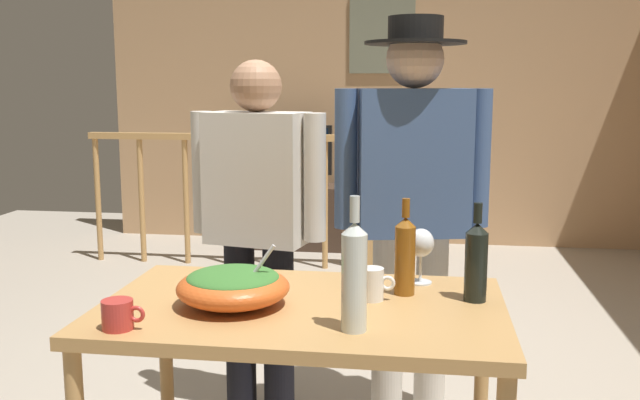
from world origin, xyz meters
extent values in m
plane|color=#9E9384|center=(0.00, 0.00, 0.00)|extent=(8.24, 8.24, 0.00)
cube|color=tan|center=(0.00, 3.17, 1.25)|extent=(4.83, 0.10, 2.51)
cube|color=#6B6F5A|center=(0.04, 3.11, 1.84)|extent=(0.56, 0.03, 0.68)
cylinder|color=#B2844C|center=(-2.16, 2.12, 0.49)|extent=(0.04, 0.04, 0.99)
cylinder|color=#B2844C|center=(-1.80, 2.12, 0.49)|extent=(0.04, 0.04, 0.99)
cylinder|color=#B2844C|center=(-1.43, 2.12, 0.49)|extent=(0.04, 0.04, 0.99)
cylinder|color=#B2844C|center=(-1.06, 2.12, 0.49)|extent=(0.04, 0.04, 0.99)
cylinder|color=#B2844C|center=(-0.69, 2.12, 0.49)|extent=(0.04, 0.04, 0.99)
cylinder|color=#B2844C|center=(-0.32, 2.12, 0.49)|extent=(0.04, 0.04, 0.99)
cylinder|color=#B2844C|center=(0.05, 2.12, 0.49)|extent=(0.04, 0.04, 0.99)
cube|color=#B2844C|center=(-1.06, 2.12, 1.01)|extent=(2.29, 0.07, 0.05)
cube|color=#B2844C|center=(0.05, 2.12, 0.54)|extent=(0.10, 0.10, 1.09)
cube|color=#38281E|center=(-0.70, 2.82, 0.27)|extent=(0.90, 0.40, 0.55)
cube|color=black|center=(-0.70, 2.82, 0.56)|extent=(0.20, 0.12, 0.02)
cylinder|color=black|center=(-0.70, 2.82, 0.61)|extent=(0.03, 0.03, 0.08)
cube|color=black|center=(-0.70, 2.79, 0.86)|extent=(0.68, 0.06, 0.42)
cube|color=black|center=(-0.70, 2.76, 0.86)|extent=(0.63, 0.01, 0.38)
cube|color=#B2844C|center=(0.06, -1.10, 0.73)|extent=(1.24, 0.77, 0.04)
cylinder|color=#B2844C|center=(-0.52, -0.76, 0.36)|extent=(0.05, 0.05, 0.71)
cylinder|color=#B2844C|center=(0.64, -0.76, 0.36)|extent=(0.05, 0.05, 0.71)
ellipsoid|color=#DB5B23|center=(-0.14, -1.15, 0.81)|extent=(0.35, 0.35, 0.11)
ellipsoid|color=#38702D|center=(-0.14, -1.15, 0.84)|extent=(0.28, 0.28, 0.05)
cylinder|color=silver|center=(-0.08, -1.15, 0.86)|extent=(0.13, 0.01, 0.18)
cylinder|color=silver|center=(0.42, -0.82, 0.75)|extent=(0.08, 0.08, 0.01)
cylinder|color=silver|center=(0.42, -0.82, 0.80)|extent=(0.01, 0.01, 0.10)
ellipsoid|color=silver|center=(0.42, -0.82, 0.89)|extent=(0.09, 0.09, 0.10)
cylinder|color=brown|center=(0.37, -0.95, 0.86)|extent=(0.07, 0.07, 0.22)
cone|color=brown|center=(0.37, -0.95, 0.99)|extent=(0.07, 0.07, 0.03)
cylinder|color=brown|center=(0.37, -0.95, 1.03)|extent=(0.03, 0.03, 0.06)
cylinder|color=black|center=(0.59, -0.99, 0.86)|extent=(0.07, 0.07, 0.22)
cone|color=black|center=(0.59, -0.99, 0.98)|extent=(0.07, 0.07, 0.03)
cylinder|color=black|center=(0.59, -0.99, 1.03)|extent=(0.03, 0.03, 0.06)
cylinder|color=silver|center=(0.24, -1.32, 0.89)|extent=(0.07, 0.07, 0.27)
cone|color=silver|center=(0.24, -1.32, 1.04)|extent=(0.07, 0.07, 0.03)
cylinder|color=silver|center=(0.24, -1.32, 1.09)|extent=(0.03, 0.03, 0.07)
cylinder|color=white|center=(0.27, -1.03, 0.80)|extent=(0.08, 0.08, 0.10)
torus|color=white|center=(0.32, -1.03, 0.81)|extent=(0.05, 0.01, 0.05)
cylinder|color=#B7332D|center=(-0.40, -1.40, 0.79)|extent=(0.09, 0.09, 0.08)
torus|color=#B7332D|center=(-0.35, -1.40, 0.80)|extent=(0.05, 0.01, 0.05)
cylinder|color=black|center=(-0.17, -0.37, 0.38)|extent=(0.13, 0.13, 0.76)
cylinder|color=black|center=(-0.34, -0.33, 0.38)|extent=(0.13, 0.13, 0.76)
cube|color=beige|center=(-0.26, -0.35, 1.04)|extent=(0.44, 0.30, 0.54)
cylinder|color=beige|center=(-0.01, -0.40, 1.05)|extent=(0.09, 0.09, 0.51)
cylinder|color=beige|center=(-0.51, -0.30, 1.05)|extent=(0.09, 0.09, 0.51)
sphere|color=#A37556|center=(-0.26, -0.35, 1.41)|extent=(0.21, 0.21, 0.21)
cylinder|color=beige|center=(0.47, -0.33, 0.41)|extent=(0.13, 0.13, 0.82)
cylinder|color=beige|center=(0.29, -0.37, 0.41)|extent=(0.13, 0.13, 0.82)
cube|color=#3D5684|center=(0.38, -0.35, 1.11)|extent=(0.47, 0.30, 0.58)
cylinder|color=#3D5684|center=(0.64, -0.29, 1.13)|extent=(0.09, 0.09, 0.55)
cylinder|color=#3D5684|center=(0.12, -0.40, 1.13)|extent=(0.09, 0.09, 0.55)
sphere|color=beige|center=(0.38, -0.35, 1.51)|extent=(0.23, 0.23, 0.23)
cylinder|color=black|center=(0.38, -0.35, 1.58)|extent=(0.40, 0.40, 0.01)
cylinder|color=black|center=(0.38, -0.35, 1.63)|extent=(0.21, 0.21, 0.10)
camera|label=1|loc=(0.42, -3.17, 1.42)|focal=39.75mm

